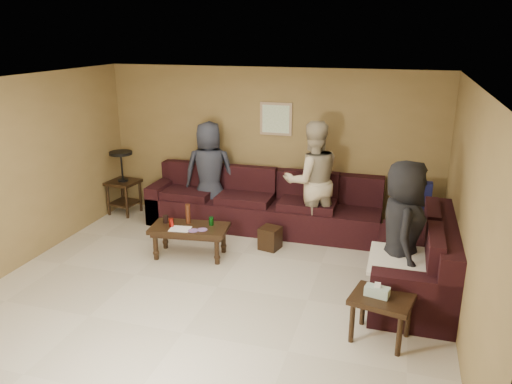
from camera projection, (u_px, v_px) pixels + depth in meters
room at (214, 157)px, 5.68m from camera, size 5.60×5.50×2.50m
sectional_sofa at (306, 226)px, 7.26m from camera, size 4.65×2.90×0.97m
coffee_table at (189, 231)px, 6.95m from camera, size 1.12×0.66×0.73m
end_table_left at (123, 181)px, 8.54m from camera, size 0.53×0.53×1.10m
side_table_right at (381, 303)px, 5.03m from camera, size 0.68×0.60×0.64m
waste_bin at (270, 238)px, 7.24m from camera, size 0.33×0.33×0.33m
wall_art at (276, 119)px, 7.91m from camera, size 0.52×0.04×0.52m
person_left at (210, 173)px, 8.09m from camera, size 0.93×0.73×1.67m
person_middle at (312, 181)px, 7.42m from camera, size 1.09×1.00×1.81m
person_right at (402, 232)px, 5.70m from camera, size 0.60×0.86×1.68m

